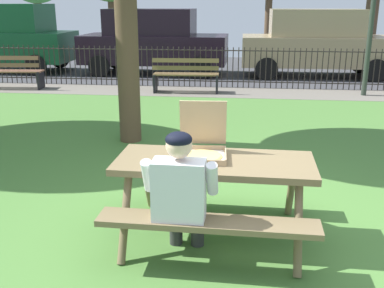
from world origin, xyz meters
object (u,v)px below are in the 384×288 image
at_px(pizza_box_open, 202,146).
at_px(adult_at_table, 181,192).
at_px(park_bench_center, 186,76).
at_px(park_bench_left, 10,73).
at_px(picnic_table_foreground, 214,178).
at_px(parked_car_left, 154,41).
at_px(parked_car_center, 317,42).

bearing_deg(pizza_box_open, adult_at_table, -101.02).
distance_m(adult_at_table, park_bench_center, 7.76).
bearing_deg(park_bench_left, picnic_table_foreground, -51.58).
height_order(adult_at_table, park_bench_left, adult_at_table).
xyz_separation_m(park_bench_left, park_bench_center, (4.52, -0.00, 0.00)).
bearing_deg(parked_car_left, park_bench_center, -65.30).
relative_size(park_bench_center, parked_car_center, 0.37).
xyz_separation_m(picnic_table_foreground, parked_car_center, (2.30, 10.19, 0.41)).
xyz_separation_m(picnic_table_foreground, park_bench_center, (-1.19, 7.20, -0.18)).
bearing_deg(picnic_table_foreground, adult_at_table, -115.75).
distance_m(pizza_box_open, parked_car_center, 10.37).
height_order(adult_at_table, park_bench_center, adult_at_table).
bearing_deg(picnic_table_foreground, park_bench_center, 99.40).
bearing_deg(park_bench_left, adult_at_table, -54.60).
distance_m(pizza_box_open, park_bench_left, 9.04).
xyz_separation_m(adult_at_table, parked_car_left, (-2.33, 10.69, 0.35)).
xyz_separation_m(park_bench_center, parked_car_left, (-1.38, 3.00, 0.59)).
relative_size(pizza_box_open, parked_car_center, 0.12).
xyz_separation_m(picnic_table_foreground, parked_car_left, (-2.57, 10.19, 0.41)).
height_order(adult_at_table, parked_car_left, parked_car_left).
relative_size(pizza_box_open, park_bench_center, 0.32).
relative_size(picnic_table_foreground, parked_car_center, 0.41).
bearing_deg(pizza_box_open, park_bench_left, 128.24).
distance_m(picnic_table_foreground, parked_car_center, 10.46).
height_order(picnic_table_foreground, parked_car_center, parked_car_center).
distance_m(park_bench_center, parked_car_left, 3.35).
bearing_deg(park_bench_left, parked_car_center, 20.49).
bearing_deg(picnic_table_foreground, park_bench_left, 128.42).
xyz_separation_m(adult_at_table, park_bench_center, (-0.95, 7.70, -0.24)).
xyz_separation_m(adult_at_table, park_bench_left, (-5.47, 7.70, -0.24)).
bearing_deg(adult_at_table, parked_car_center, 76.62).
xyz_separation_m(park_bench_left, parked_car_center, (8.01, 2.99, 0.59)).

